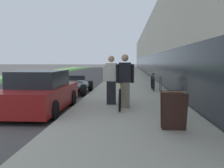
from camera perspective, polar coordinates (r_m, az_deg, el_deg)
The scene contains 11 objects.
sidewalk_slab at distance 26.88m, azimuth 3.99°, elevation 1.76°, with size 4.09×70.00×0.15m.
storefront_facade at distance 35.58m, azimuth 15.56°, elevation 7.46°, with size 10.01×70.00×6.37m.
lawn_strip at distance 33.17m, azimuth -17.63°, elevation 2.10°, with size 5.16×70.00×0.03m.
tandem_bicycle at distance 8.87m, azimuth 2.03°, elevation -2.52°, with size 0.52×2.75×0.93m.
person_rider at distance 8.46m, azimuth 2.96°, elevation 0.65°, with size 0.62×0.24×1.82m.
person_bystander at distance 9.19m, azimuth -0.17°, elevation 0.92°, with size 0.61×0.24×1.79m.
bike_rack_hoop at distance 12.95m, azimuth 11.04°, elevation 0.40°, with size 0.05×0.60×0.84m.
cruiser_bike_nearest at distance 13.93m, azimuth 9.28°, elevation 0.29°, with size 0.52×1.74×0.94m.
sandwich_board_sign at distance 6.05m, azimuth 13.89°, elevation -5.86°, with size 0.56×0.56×0.90m.
parked_sedan_curbside at distance 9.00m, azimuth -16.19°, elevation -1.95°, with size 1.91×4.12×1.41m.
vintage_roadster_curbside at distance 13.62m, azimuth -9.11°, elevation -0.43°, with size 1.88×3.91×0.93m.
Camera 1 is at (5.56, -5.83, 1.76)m, focal length 40.00 mm.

